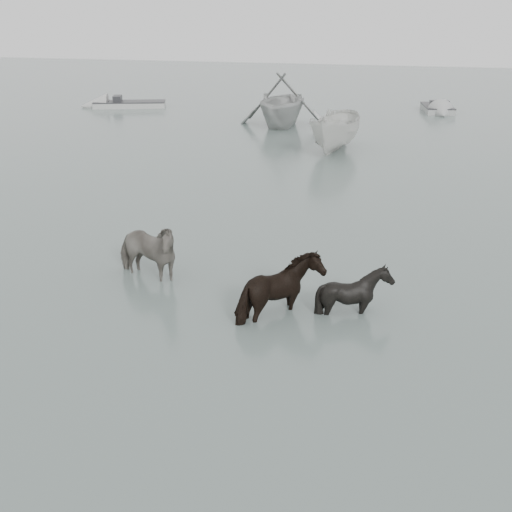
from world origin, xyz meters
name	(u,v)px	position (x,y,z in m)	size (l,w,h in m)	color
ground	(153,336)	(0.00, 0.00, 0.00)	(140.00, 140.00, 0.00)	#53635E
pony_pinto	(145,245)	(-1.33, 2.48, 0.80)	(0.86, 1.90, 1.60)	black
pony_dark	(282,279)	(2.05, 1.51, 0.79)	(1.56, 1.34, 1.58)	black
pony_black	(355,280)	(3.37, 2.11, 0.68)	(1.11, 1.24, 1.37)	black
rowboat_trail	(283,98)	(-3.80, 23.81, 1.46)	(4.80, 5.56, 2.93)	#AFB1AE
boat_small	(336,130)	(0.10, 18.01, 0.91)	(1.77, 4.70, 1.82)	silver
skiff_outer	(130,101)	(-15.06, 28.14, 0.38)	(6.24, 1.60, 0.75)	#A7A7A2
skiff_mid	(438,106)	(3.89, 31.82, 0.38)	(4.83, 1.60, 0.75)	#939693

